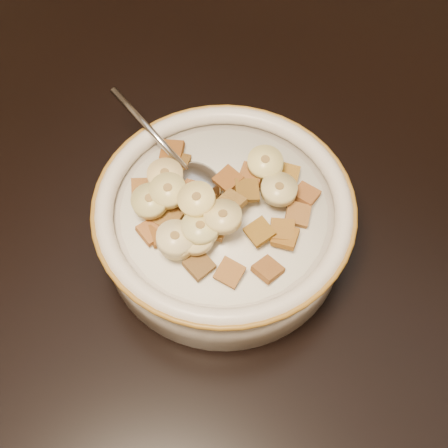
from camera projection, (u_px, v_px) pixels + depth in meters
The scene contains 42 objects.
floor at pixel (244, 393), 1.32m from camera, with size 4.00×4.50×0.10m, color #422816.
table at pixel (265, 177), 0.65m from camera, with size 1.40×0.90×0.04m, color black.
cereal_bowl at pixel (224, 226), 0.57m from camera, with size 0.22×0.22×0.05m, color silver.
milk at pixel (224, 211), 0.54m from camera, with size 0.18×0.18×0.00m, color white.
spoon at pixel (198, 183), 0.55m from camera, with size 0.04×0.05×0.01m, color #BEBEBE.
cereal_square_0 at pixel (247, 190), 0.53m from camera, with size 0.02×0.02×0.01m, color brown.
cereal_square_1 at pixel (230, 273), 0.50m from camera, with size 0.02×0.02×0.01m, color brown.
cereal_square_2 at pixel (152, 231), 0.52m from camera, with size 0.02×0.02×0.01m, color #986433.
cereal_square_3 at pixel (252, 175), 0.54m from camera, with size 0.02×0.02×0.01m, color brown.
cereal_square_4 at pixel (175, 189), 0.54m from camera, with size 0.02×0.02×0.01m, color brown.
cereal_square_5 at pixel (193, 192), 0.53m from camera, with size 0.02×0.02×0.01m, color brown.
cereal_square_6 at pixel (228, 179), 0.53m from camera, with size 0.02×0.02×0.01m, color brown.
cereal_square_7 at pixel (298, 214), 0.53m from camera, with size 0.02×0.02×0.01m, color brown.
cereal_square_8 at pixel (282, 230), 0.52m from camera, with size 0.02×0.02×0.01m, color olive.
cereal_square_9 at pixel (260, 232), 0.52m from camera, with size 0.02×0.02×0.01m, color brown.
cereal_square_10 at pixel (143, 189), 0.55m from camera, with size 0.02×0.02×0.01m, color brown.
cereal_square_11 at pixel (285, 237), 0.52m from camera, with size 0.02×0.02×0.01m, color brown.
cereal_square_12 at pixel (281, 191), 0.54m from camera, with size 0.02×0.02×0.01m, color brown.
cereal_square_13 at pixel (178, 162), 0.56m from camera, with size 0.02×0.02×0.01m, color brown.
cereal_square_14 at pixel (231, 202), 0.52m from camera, with size 0.02×0.02×0.01m, color olive.
cereal_square_15 at pixel (168, 218), 0.53m from camera, with size 0.02×0.02×0.01m, color brown.
cereal_square_16 at pixel (268, 269), 0.51m from camera, with size 0.02×0.02×0.01m, color #985C29.
cereal_square_17 at pixel (306, 194), 0.54m from camera, with size 0.02×0.02×0.01m, color brown.
cereal_square_18 at pixel (287, 175), 0.55m from camera, with size 0.02×0.02×0.01m, color olive.
cereal_square_19 at pixel (199, 265), 0.51m from camera, with size 0.02×0.02×0.01m, color brown.
cereal_square_20 at pixel (162, 235), 0.52m from camera, with size 0.02×0.02×0.01m, color brown.
cereal_square_21 at pixel (174, 199), 0.54m from camera, with size 0.02×0.02×0.01m, color brown.
cereal_square_22 at pixel (204, 205), 0.52m from camera, with size 0.02×0.02×0.01m, color brown.
cereal_square_23 at pixel (172, 151), 0.57m from camera, with size 0.02×0.02×0.01m, color #60350F.
cereal_square_24 at pixel (214, 227), 0.52m from camera, with size 0.02×0.02×0.01m, color brown.
banana_slice_0 at pixel (195, 236), 0.50m from camera, with size 0.03×0.03×0.01m, color beige.
banana_slice_1 at pixel (200, 228), 0.50m from camera, with size 0.03×0.03×0.01m, color #CBBF84.
banana_slice_2 at pixel (168, 191), 0.52m from camera, with size 0.03×0.03×0.01m, color #C8BD65.
banana_slice_3 at pixel (279, 189), 0.53m from camera, with size 0.03×0.03×0.01m, color #EDE190.
banana_slice_4 at pixel (223, 217), 0.50m from camera, with size 0.03×0.03×0.01m, color beige.
banana_slice_5 at pixel (197, 200), 0.51m from camera, with size 0.03×0.03×0.01m, color #F1CB7B.
banana_slice_6 at pixel (266, 165), 0.54m from camera, with size 0.03×0.03×0.01m, color #CFBB6E.
banana_slice_7 at pixel (165, 175), 0.54m from camera, with size 0.03×0.03×0.01m, color #F1CA78.
banana_slice_8 at pixel (150, 201), 0.52m from camera, with size 0.03×0.03×0.01m, color #D2C176.
banana_slice_9 at pixel (177, 242), 0.51m from camera, with size 0.03×0.03×0.01m, color tan.
banana_slice_10 at pixel (265, 163), 0.54m from camera, with size 0.03×0.03×0.01m, color #DBC578.
banana_slice_11 at pixel (175, 238), 0.50m from camera, with size 0.03×0.03×0.01m, color beige.
Camera 1 is at (0.15, -0.36, 1.26)m, focal length 50.00 mm.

